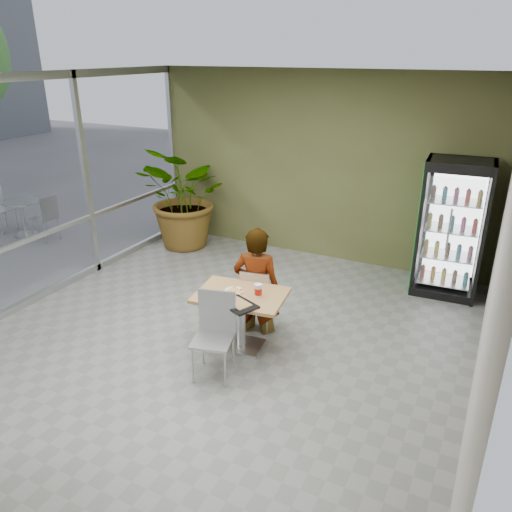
% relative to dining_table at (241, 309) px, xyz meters
% --- Properties ---
extents(ground, '(7.00, 7.00, 0.00)m').
position_rel_dining_table_xyz_m(ground, '(-0.34, -0.16, -0.54)').
color(ground, gray).
rests_on(ground, ground).
extents(room_envelope, '(6.00, 7.00, 3.20)m').
position_rel_dining_table_xyz_m(room_envelope, '(-0.34, -0.16, 1.06)').
color(room_envelope, beige).
rests_on(room_envelope, ground).
extents(storefront_frame, '(0.10, 7.00, 3.20)m').
position_rel_dining_table_xyz_m(storefront_frame, '(-3.34, -0.16, 1.06)').
color(storefront_frame, '#B0B2B5').
rests_on(storefront_frame, ground).
extents(dining_table, '(1.16, 0.88, 0.75)m').
position_rel_dining_table_xyz_m(dining_table, '(0.00, 0.00, 0.00)').
color(dining_table, tan).
rests_on(dining_table, ground).
extents(chair_far, '(0.44, 0.45, 0.87)m').
position_rel_dining_table_xyz_m(chair_far, '(-0.03, 0.46, -0.03)').
color(chair_far, '#B0B2B5').
rests_on(chair_far, ground).
extents(chair_near, '(0.53, 0.54, 0.98)m').
position_rel_dining_table_xyz_m(chair_near, '(-0.03, -0.56, 0.04)').
color(chair_near, '#B0B2B5').
rests_on(chair_near, ground).
extents(seated_woman, '(0.70, 0.51, 1.72)m').
position_rel_dining_table_xyz_m(seated_woman, '(-0.04, 0.50, 0.02)').
color(seated_woman, black).
rests_on(seated_woman, ground).
extents(pizza_plate, '(0.32, 0.27, 0.03)m').
position_rel_dining_table_xyz_m(pizza_plate, '(-0.11, 0.02, 0.23)').
color(pizza_plate, white).
rests_on(pizza_plate, dining_table).
extents(soda_cup, '(0.09, 0.09, 0.16)m').
position_rel_dining_table_xyz_m(soda_cup, '(0.22, 0.02, 0.29)').
color(soda_cup, white).
rests_on(soda_cup, dining_table).
extents(napkin_stack, '(0.14, 0.14, 0.02)m').
position_rel_dining_table_xyz_m(napkin_stack, '(-0.25, -0.22, 0.22)').
color(napkin_stack, white).
rests_on(napkin_stack, dining_table).
extents(cafeteria_tray, '(0.50, 0.44, 0.02)m').
position_rel_dining_table_xyz_m(cafeteria_tray, '(0.12, -0.28, 0.22)').
color(cafeteria_tray, black).
rests_on(cafeteria_tray, dining_table).
extents(beverage_fridge, '(0.98, 0.77, 2.04)m').
position_rel_dining_table_xyz_m(beverage_fridge, '(2.02, 2.79, 0.48)').
color(beverage_fridge, black).
rests_on(beverage_fridge, ground).
extents(potted_plant, '(2.14, 2.01, 1.91)m').
position_rel_dining_table_xyz_m(potted_plant, '(-2.55, 2.62, 0.42)').
color(potted_plant, '#356A2A').
rests_on(potted_plant, ground).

